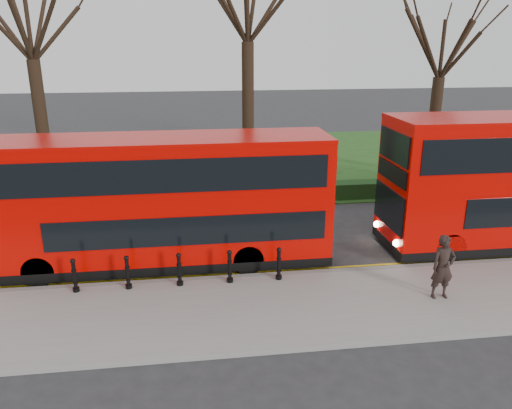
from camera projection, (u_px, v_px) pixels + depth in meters
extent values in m
plane|color=#28282B|center=(224.00, 267.00, 16.63)|extent=(120.00, 120.00, 0.00)
cube|color=gray|center=(232.00, 312.00, 13.78)|extent=(60.00, 4.00, 0.15)
cube|color=slate|center=(227.00, 279.00, 15.67)|extent=(60.00, 0.25, 0.16)
cube|color=#1E4717|center=(207.00, 162.00, 30.73)|extent=(60.00, 18.00, 0.06)
cube|color=black|center=(213.00, 196.00, 22.90)|extent=(60.00, 0.90, 0.80)
cube|color=yellow|center=(226.00, 277.00, 15.97)|extent=(60.00, 0.10, 0.01)
cube|color=yellow|center=(226.00, 274.00, 16.16)|extent=(60.00, 0.10, 0.01)
cylinder|color=black|center=(42.00, 128.00, 24.02)|extent=(0.60, 0.60, 6.35)
cylinder|color=black|center=(248.00, 116.00, 25.16)|extent=(0.60, 0.60, 7.12)
cylinder|color=black|center=(433.00, 129.00, 26.70)|extent=(0.60, 0.60, 5.36)
cylinder|color=black|center=(75.00, 276.00, 14.59)|extent=(0.15, 0.15, 1.00)
cylinder|color=black|center=(128.00, 273.00, 14.78)|extent=(0.15, 0.15, 1.00)
cylinder|color=black|center=(179.00, 270.00, 14.97)|extent=(0.15, 0.15, 1.00)
cylinder|color=black|center=(230.00, 267.00, 15.16)|extent=(0.15, 0.15, 1.00)
cylinder|color=black|center=(279.00, 264.00, 15.36)|extent=(0.15, 0.15, 1.00)
cube|color=#C10400|center=(163.00, 198.00, 16.19)|extent=(10.80, 2.45, 3.97)
cube|color=black|center=(167.00, 255.00, 16.83)|extent=(10.82, 2.47, 0.29)
cube|color=black|center=(189.00, 231.00, 15.35)|extent=(8.64, 0.04, 0.93)
cube|color=black|center=(159.00, 177.00, 14.70)|extent=(10.21, 0.04, 1.03)
cylinder|color=black|center=(39.00, 271.00, 15.27)|extent=(0.98, 0.29, 0.98)
cylinder|color=black|center=(56.00, 244.00, 17.30)|extent=(0.98, 0.29, 0.98)
cylinder|color=black|center=(248.00, 259.00, 16.09)|extent=(0.98, 0.29, 0.98)
cylinder|color=black|center=(241.00, 234.00, 18.12)|extent=(0.98, 0.29, 0.98)
cube|color=black|center=(392.00, 173.00, 16.97)|extent=(0.06, 2.38, 0.59)
cylinder|color=black|center=(449.00, 248.00, 16.82)|extent=(1.08, 0.32, 1.08)
cylinder|color=black|center=(418.00, 223.00, 19.06)|extent=(1.08, 0.32, 1.08)
imported|color=black|center=(443.00, 267.00, 14.12)|extent=(0.71, 0.48, 1.90)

